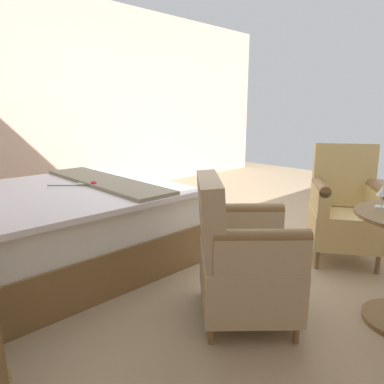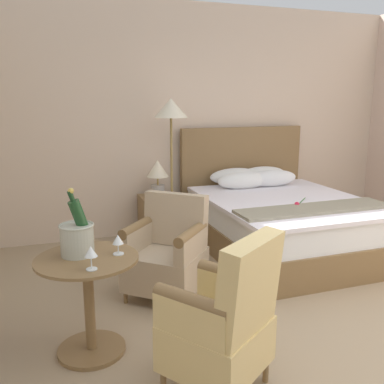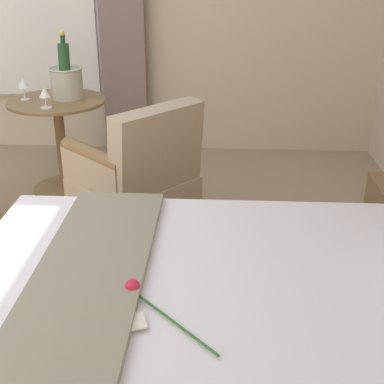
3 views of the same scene
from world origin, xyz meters
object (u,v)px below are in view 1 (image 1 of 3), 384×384
object	(u,v)px
wine_glass_near_edge	(383,192)
armchair_facing_bed	(344,208)
bed	(31,227)
armchair_by_window	(241,259)

from	to	relation	value
wine_glass_near_edge	armchair_facing_bed	size ratio (longest dim) A/B	0.14
bed	armchair_facing_bed	distance (m)	2.55
wine_glass_near_edge	armchair_by_window	xyz separation A→B (m)	(0.52, 0.66, -0.40)
bed	wine_glass_near_edge	bearing A→B (deg)	-146.07
armchair_by_window	armchair_facing_bed	xyz separation A→B (m)	(-0.05, -1.32, 0.07)
wine_glass_near_edge	armchair_by_window	size ratio (longest dim) A/B	0.15
bed	wine_glass_near_edge	size ratio (longest dim) A/B	15.62
bed	wine_glass_near_edge	distance (m)	2.48
armchair_facing_bed	armchair_by_window	bearing A→B (deg)	87.93
armchair_by_window	bed	bearing A→B (deg)	24.98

